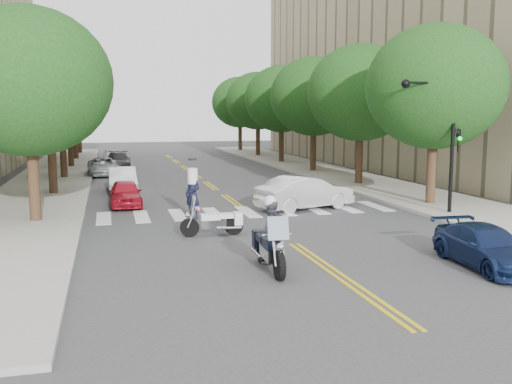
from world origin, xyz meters
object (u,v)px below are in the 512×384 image
object	(u,v)px
officer_standing	(193,194)
motorcycle_parked	(217,222)
sedan_blue	(486,247)
convertible	(305,193)
motorcycle_police	(270,237)

from	to	relation	value
officer_standing	motorcycle_parked	bearing A→B (deg)	-33.35
sedan_blue	convertible	bearing A→B (deg)	102.64
motorcycle_parked	officer_standing	size ratio (longest dim) A/B	1.12
convertible	motorcycle_parked	bearing A→B (deg)	114.09
convertible	sedan_blue	size ratio (longest dim) A/B	1.16
convertible	officer_standing	bearing A→B (deg)	82.34
motorcycle_parked	officer_standing	world-z (taller)	officer_standing
motorcycle_police	officer_standing	world-z (taller)	motorcycle_police
convertible	sedan_blue	bearing A→B (deg)	170.56
motorcycle_parked	convertible	distance (m)	6.71
officer_standing	convertible	bearing A→B (deg)	61.80
officer_standing	convertible	distance (m)	5.39
motorcycle_parked	sedan_blue	size ratio (longest dim) A/B	0.56
sedan_blue	motorcycle_police	bearing A→B (deg)	171.89
motorcycle_parked	convertible	size ratio (longest dim) A/B	0.49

